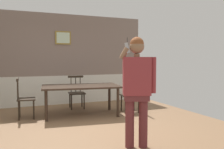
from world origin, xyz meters
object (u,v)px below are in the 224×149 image
chair_near_window (77,92)px  person_figure (137,84)px  chair_at_table_head (25,99)px  chair_by_doorway (131,94)px  dining_table (81,89)px

chair_near_window → person_figure: 3.44m
chair_near_window → chair_at_table_head: bearing=32.5°
chair_at_table_head → chair_by_doorway: bearing=87.0°
chair_by_doorway → person_figure: (-1.10, -2.32, 0.53)m
dining_table → chair_near_window: size_ratio=2.17×
dining_table → chair_at_table_head: chair_at_table_head is taller
chair_at_table_head → person_figure: 3.13m
chair_by_doorway → chair_at_table_head: chair_by_doorway is taller
dining_table → chair_near_window: bearing=82.3°
dining_table → chair_at_table_head: (-1.31, 0.18, -0.19)m
chair_near_window → chair_by_doorway: (1.20, -1.07, 0.03)m
dining_table → chair_near_window: chair_near_window is taller
chair_near_window → chair_by_doorway: chair_by_doorway is taller
chair_near_window → chair_at_table_head: chair_at_table_head is taller
chair_at_table_head → dining_table: bearing=87.0°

